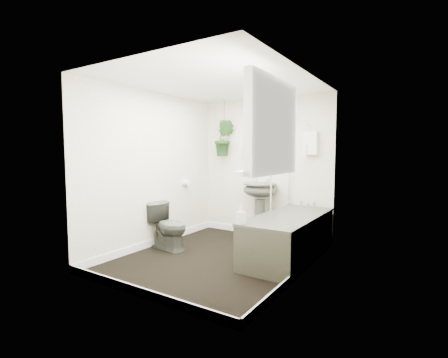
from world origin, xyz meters
The scene contains 22 objects.
floor centered at (0.00, 0.00, -0.01)m, with size 2.30×2.80×0.02m, color black.
ceiling centered at (0.00, 0.00, 2.31)m, with size 2.30×2.80×0.02m, color white.
wall_back centered at (0.00, 1.41, 1.15)m, with size 2.30×0.02×2.30m, color silver.
wall_front centered at (0.00, -1.41, 1.15)m, with size 2.30×0.02×2.30m, color silver.
wall_left centered at (-1.16, 0.00, 1.15)m, with size 0.02×2.80×2.30m, color silver.
wall_right centered at (1.16, 0.00, 1.15)m, with size 0.02×2.80×2.30m, color silver.
skirting centered at (0.00, 0.00, 0.05)m, with size 2.30×2.80×0.10m, color white.
bathtub centered at (0.80, 0.50, 0.29)m, with size 0.72×1.72×0.58m, color #3D3F37, non-canonical shape.
bath_screen centered at (0.47, 0.99, 1.28)m, with size 0.04×0.72×1.40m, color silver, non-canonical shape.
shower_box centered at (0.80, 1.34, 1.55)m, with size 0.20×0.10×0.35m, color white.
oval_mirror centered at (0.03, 1.37, 1.50)m, with size 0.46×0.03×0.62m, color beige.
wall_sconce centered at (-0.37, 1.36, 1.40)m, with size 0.04×0.04×0.22m, color black.
toilet_roll_holder centered at (-1.10, 0.70, 0.90)m, with size 0.11×0.11×0.11m, color white.
window_recess centered at (1.09, -0.70, 1.65)m, with size 0.08×1.00×0.90m, color white.
window_sill centered at (1.02, -0.70, 1.23)m, with size 0.18×1.00×0.04m, color white.
window_blinds centered at (1.04, -0.70, 1.65)m, with size 0.01×0.86×0.76m, color white.
toilet centered at (-0.85, -0.04, 0.34)m, with size 0.38×0.66×0.67m, color #3D3F37.
pedestal_sink centered at (0.03, 1.18, 0.46)m, with size 0.54×0.46×0.92m, color #3D3F37, non-canonical shape.
sill_plant centered at (1.01, -0.62, 1.37)m, with size 0.22×0.19×0.25m, color black.
hanging_plant centered at (-0.70, 1.25, 1.65)m, with size 0.34×0.27×0.62m, color black.
soap_bottle centered at (0.51, -0.29, 0.68)m, with size 0.09×0.10×0.21m, color black.
hanging_pot centered at (-0.70, 1.25, 1.90)m, with size 0.16×0.16×0.12m, color brown.
Camera 1 is at (2.35, -3.53, 1.41)m, focal length 26.00 mm.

